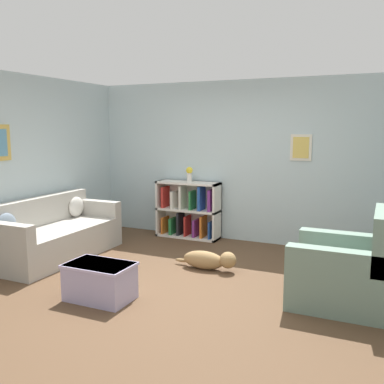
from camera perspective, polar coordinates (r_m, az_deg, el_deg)
The scene contains 9 objects.
ground_plane at distance 5.26m, azimuth -1.85°, elevation -11.99°, with size 14.00×14.00×0.00m, color brown.
wall_back at distance 7.03m, azimuth 6.31°, elevation 4.06°, with size 5.60×0.13×2.60m.
wall_left at distance 6.50m, azimuth -22.53°, elevation 3.11°, with size 0.13×5.00×2.60m.
couch at distance 6.46m, azimuth -17.80°, elevation -5.58°, with size 0.85×1.97×0.85m.
bookshelf at distance 7.24m, azimuth -0.47°, elevation -2.45°, with size 1.08×0.34×0.95m.
recliner_chair at distance 4.83m, azimuth 19.85°, elevation -9.90°, with size 0.97×0.93×1.03m.
coffee_table at distance 4.81m, azimuth -12.18°, elevation -11.44°, with size 0.72×0.47×0.40m.
dog at distance 5.67m, azimuth 2.30°, elevation -9.05°, with size 0.88×0.22×0.27m.
vase at distance 7.12m, azimuth -0.35°, elevation 2.49°, with size 0.11×0.11×0.25m.
Camera 1 is at (2.19, -4.41, 1.84)m, focal length 40.00 mm.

